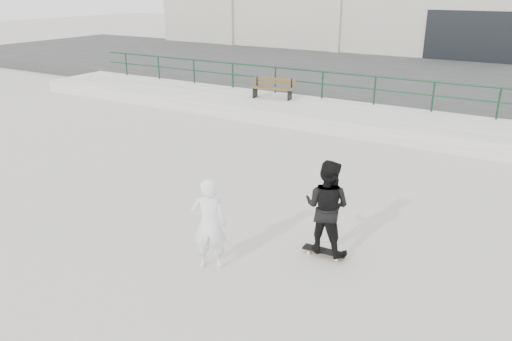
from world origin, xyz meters
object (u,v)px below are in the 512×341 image
Objects in this scene: bench_left at (273,88)px; seated_skater at (209,224)px; skateboard at (324,251)px; standing_skater at (327,207)px.

seated_skater reaches higher than bench_left.
bench_left reaches higher than skateboard.
skateboard is (6.06, -8.91, -0.80)m from bench_left.
standing_skater is (0.00, 0.00, 0.87)m from skateboard.
seated_skater is (-1.50, -1.35, 0.73)m from skateboard.
standing_skater is 1.05× the size of seated_skater.
bench_left is 11.22m from seated_skater.
standing_skater reaches higher than seated_skater.
bench_left is 1.00× the size of standing_skater.
standing_skater is 2.02m from seated_skater.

